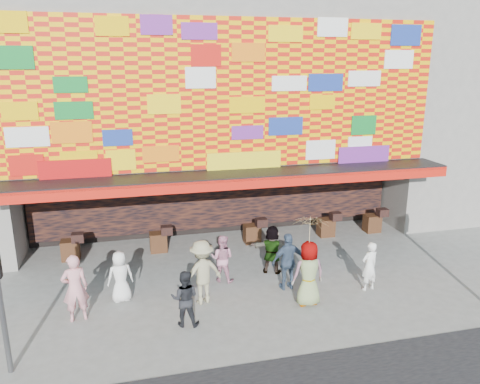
{
  "coord_description": "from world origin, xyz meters",
  "views": [
    {
      "loc": [
        -3.39,
        -11.35,
        6.64
      ],
      "look_at": [
        -0.11,
        2.0,
        2.77
      ],
      "focal_mm": 35.0,
      "sensor_mm": 36.0,
      "label": 1
    }
  ],
  "objects_px": {
    "ped_c": "(185,298)",
    "ped_d": "(202,272)",
    "ped_b": "(75,288)",
    "ped_f": "(272,249)",
    "ped_g": "(309,274)",
    "ped_h": "(369,266)",
    "ped_e": "(288,261)",
    "parasol": "(310,233)",
    "ped_i": "(222,258)",
    "ped_a": "(120,276)"
  },
  "relations": [
    {
      "from": "ped_f",
      "to": "ped_c",
      "type": "bearing_deg",
      "value": 63.56
    },
    {
      "from": "ped_e",
      "to": "ped_h",
      "type": "distance_m",
      "value": 2.42
    },
    {
      "from": "ped_g",
      "to": "ped_f",
      "type": "bearing_deg",
      "value": -82.24
    },
    {
      "from": "ped_c",
      "to": "ped_h",
      "type": "relative_size",
      "value": 1.0
    },
    {
      "from": "ped_c",
      "to": "ped_d",
      "type": "bearing_deg",
      "value": -104.66
    },
    {
      "from": "ped_c",
      "to": "ped_e",
      "type": "height_order",
      "value": "ped_e"
    },
    {
      "from": "ped_a",
      "to": "parasol",
      "type": "bearing_deg",
      "value": 154.11
    },
    {
      "from": "ped_e",
      "to": "ped_h",
      "type": "xyz_separation_m",
      "value": [
        2.33,
        -0.64,
        -0.12
      ]
    },
    {
      "from": "ped_h",
      "to": "ped_a",
      "type": "bearing_deg",
      "value": -21.33
    },
    {
      "from": "ped_e",
      "to": "ped_f",
      "type": "xyz_separation_m",
      "value": [
        -0.13,
        1.19,
        -0.09
      ]
    },
    {
      "from": "ped_a",
      "to": "ped_e",
      "type": "height_order",
      "value": "ped_e"
    },
    {
      "from": "ped_d",
      "to": "ped_a",
      "type": "bearing_deg",
      "value": -32.38
    },
    {
      "from": "ped_e",
      "to": "ped_f",
      "type": "bearing_deg",
      "value": -88.29
    },
    {
      "from": "ped_d",
      "to": "parasol",
      "type": "height_order",
      "value": "parasol"
    },
    {
      "from": "ped_d",
      "to": "ped_b",
      "type": "bearing_deg",
      "value": -13.76
    },
    {
      "from": "ped_e",
      "to": "ped_h",
      "type": "relative_size",
      "value": 1.16
    },
    {
      "from": "ped_a",
      "to": "ped_g",
      "type": "height_order",
      "value": "ped_g"
    },
    {
      "from": "ped_g",
      "to": "ped_i",
      "type": "xyz_separation_m",
      "value": [
        -2.04,
        2.01,
        -0.19
      ]
    },
    {
      "from": "ped_a",
      "to": "ped_f",
      "type": "relative_size",
      "value": 0.94
    },
    {
      "from": "ped_b",
      "to": "parasol",
      "type": "xyz_separation_m",
      "value": [
        6.24,
        -0.67,
        1.22
      ]
    },
    {
      "from": "ped_e",
      "to": "ped_g",
      "type": "height_order",
      "value": "ped_g"
    },
    {
      "from": "ped_a",
      "to": "ped_c",
      "type": "xyz_separation_m",
      "value": [
        1.61,
        -1.71,
        0.0
      ]
    },
    {
      "from": "ped_c",
      "to": "ped_d",
      "type": "xyz_separation_m",
      "value": [
        0.63,
        1.06,
        0.18
      ]
    },
    {
      "from": "ped_c",
      "to": "ped_g",
      "type": "xyz_separation_m",
      "value": [
        3.49,
        0.25,
        0.18
      ]
    },
    {
      "from": "ped_c",
      "to": "ped_f",
      "type": "bearing_deg",
      "value": -125.9
    },
    {
      "from": "ped_c",
      "to": "parasol",
      "type": "bearing_deg",
      "value": -159.96
    },
    {
      "from": "ped_a",
      "to": "ped_b",
      "type": "distance_m",
      "value": 1.4
    },
    {
      "from": "ped_d",
      "to": "ped_e",
      "type": "bearing_deg",
      "value": 168.39
    },
    {
      "from": "ped_d",
      "to": "ped_f",
      "type": "bearing_deg",
      "value": -167.05
    },
    {
      "from": "ped_b",
      "to": "ped_i",
      "type": "bearing_deg",
      "value": -173.88
    },
    {
      "from": "ped_b",
      "to": "ped_h",
      "type": "relative_size",
      "value": 1.22
    },
    {
      "from": "ped_c",
      "to": "ped_g",
      "type": "distance_m",
      "value": 3.5
    },
    {
      "from": "ped_i",
      "to": "ped_h",
      "type": "bearing_deg",
      "value": -173.94
    },
    {
      "from": "ped_b",
      "to": "ped_f",
      "type": "relative_size",
      "value": 1.16
    },
    {
      "from": "ped_d",
      "to": "parasol",
      "type": "bearing_deg",
      "value": 147.98
    },
    {
      "from": "ped_h",
      "to": "ped_f",
      "type": "bearing_deg",
      "value": -49.43
    },
    {
      "from": "ped_a",
      "to": "ped_h",
      "type": "relative_size",
      "value": 0.99
    },
    {
      "from": "ped_b",
      "to": "ped_c",
      "type": "distance_m",
      "value": 2.9
    },
    {
      "from": "ped_d",
      "to": "ped_f",
      "type": "distance_m",
      "value": 2.87
    },
    {
      "from": "ped_c",
      "to": "ped_f",
      "type": "distance_m",
      "value": 3.98
    },
    {
      "from": "ped_d",
      "to": "ped_i",
      "type": "bearing_deg",
      "value": -140.74
    },
    {
      "from": "ped_b",
      "to": "ped_g",
      "type": "bearing_deg",
      "value": 162.29
    },
    {
      "from": "ped_b",
      "to": "parasol",
      "type": "height_order",
      "value": "parasol"
    },
    {
      "from": "ped_a",
      "to": "ped_b",
      "type": "height_order",
      "value": "ped_b"
    },
    {
      "from": "ped_b",
      "to": "ped_i",
      "type": "distance_m",
      "value": 4.41
    },
    {
      "from": "ped_h",
      "to": "parasol",
      "type": "bearing_deg",
      "value": -2.41
    },
    {
      "from": "ped_b",
      "to": "ped_h",
      "type": "height_order",
      "value": "ped_b"
    },
    {
      "from": "ped_b",
      "to": "ped_h",
      "type": "bearing_deg",
      "value": 166.45
    },
    {
      "from": "ped_e",
      "to": "parasol",
      "type": "relative_size",
      "value": 0.96
    },
    {
      "from": "ped_a",
      "to": "ped_e",
      "type": "relative_size",
      "value": 0.85
    }
  ]
}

